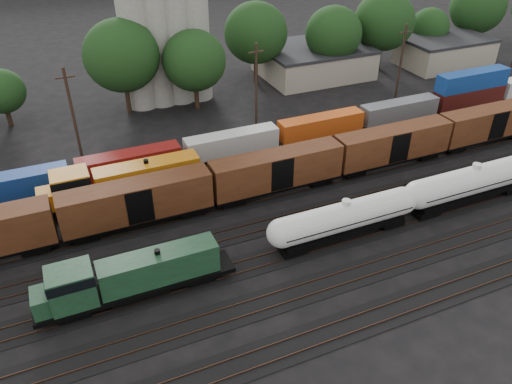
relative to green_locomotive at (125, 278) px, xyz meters
name	(u,v)px	position (x,y,z in m)	size (l,w,h in m)	color
ground	(234,234)	(11.58, 5.00, -2.53)	(600.00, 600.00, 0.00)	black
tracks	(234,234)	(11.58, 5.00, -2.48)	(180.00, 33.20, 0.20)	black
green_locomotive	(125,278)	(0.00, 0.00, 0.00)	(16.71, 2.95, 4.42)	black
tank_car_a	(345,218)	(21.16, 0.00, 0.03)	(16.38, 2.93, 4.29)	silver
tank_car_b	(473,182)	(37.18, 0.00, 0.20)	(17.56, 3.14, 4.60)	silver
orange_locomotive	(118,183)	(2.26, 15.00, 0.15)	(18.83, 3.14, 4.71)	black
boxcar_string	(56,219)	(-4.44, 10.00, 0.59)	(122.80, 2.90, 4.20)	black
container_wall	(122,163)	(3.56, 20.00, -0.28)	(160.00, 2.60, 5.80)	black
grain_silo	(164,29)	(14.86, 41.00, 8.73)	(13.40, 5.00, 29.00)	#9C998F
industrial_sheds	(191,85)	(18.20, 40.25, 0.03)	(119.38, 17.26, 5.10)	#9E937F
tree_band	(163,49)	(14.72, 42.41, 5.48)	(165.86, 21.14, 14.49)	black
utility_poles	(170,99)	(11.58, 27.00, 3.68)	(122.20, 0.36, 12.00)	black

